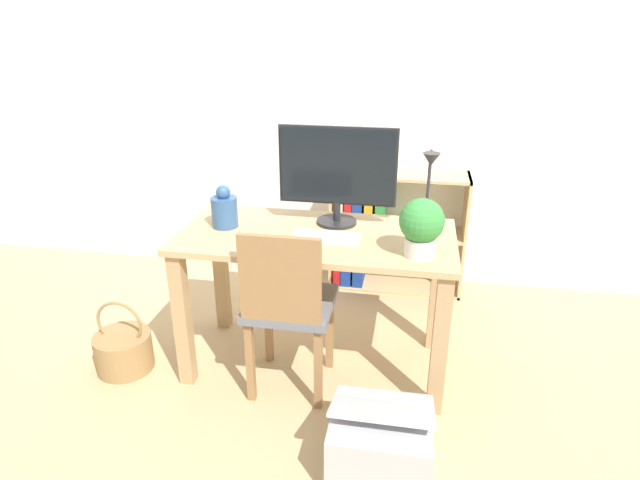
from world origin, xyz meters
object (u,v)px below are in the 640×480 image
bookshelf (374,229)px  storage_box (380,442)px  desk_lamp (429,184)px  potted_plant (421,225)px  basket (124,350)px  keyboard (326,237)px  vase (224,210)px  monitor (337,170)px  chair (288,304)px

bookshelf → storage_box: bookshelf is taller
desk_lamp → potted_plant: (-0.02, -0.28, -0.10)m
potted_plant → basket: bearing=-177.8°
keyboard → vase: bearing=172.9°
vase → desk_lamp: bearing=5.4°
storage_box → bookshelf: bearing=96.3°
bookshelf → desk_lamp: bearing=-70.1°
desk_lamp → bookshelf: (-0.31, 0.85, -0.58)m
monitor → basket: size_ratio=1.47×
keyboard → storage_box: size_ratio=0.79×
bookshelf → monitor: bearing=-99.4°
basket → storage_box: basket is taller
monitor → potted_plant: 0.55m
potted_plant → basket: (-1.47, -0.06, -0.77)m
keyboard → vase: size_ratio=1.52×
storage_box → potted_plant: bearing=78.2°
potted_plant → basket: potted_plant is taller
vase → bookshelf: size_ratio=0.24×
bookshelf → basket: (-1.18, -1.18, -0.30)m
desk_lamp → bookshelf: desk_lamp is taller
chair → basket: chair is taller
keyboard → vase: vase is taller
basket → potted_plant: bearing=2.2°
monitor → basket: monitor is taller
chair → basket: bearing=-174.0°
desk_lamp → basket: size_ratio=1.02×
keyboard → storage_box: bearing=-62.1°
keyboard → bookshelf: bookshelf is taller
basket → bookshelf: bearing=45.0°
monitor → bookshelf: monitor is taller
chair → keyboard: bearing=61.0°
potted_plant → basket: size_ratio=0.66×
monitor → basket: (-1.05, -0.39, -0.91)m
desk_lamp → potted_plant: 0.30m
potted_plant → storage_box: potted_plant is taller
monitor → potted_plant: monitor is taller
keyboard → chair: bearing=-126.3°
keyboard → potted_plant: size_ratio=1.24×
monitor → storage_box: 1.25m
vase → chair: vase is taller
vase → bookshelf: 1.23m
potted_plant → storage_box: 0.90m
vase → storage_box: (0.85, -0.69, -0.69)m
potted_plant → bookshelf: size_ratio=0.30×
keyboard → chair: chair is taller
vase → storage_box: vase is taller
keyboard → vase: (-0.52, 0.07, 0.08)m
bookshelf → basket: 1.70m
potted_plant → chair: size_ratio=0.30×
keyboard → basket: keyboard is taller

